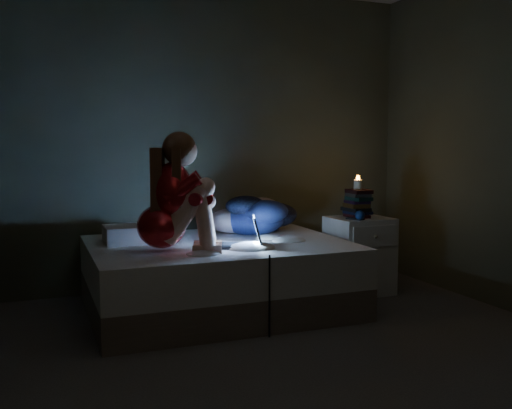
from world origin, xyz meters
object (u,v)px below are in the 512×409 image
phone (354,219)px  bed (218,276)px  woman (161,192)px  candle (358,187)px  laptop (238,231)px  nightstand (359,255)px

phone → bed: bearing=153.6°
woman → candle: 1.76m
laptop → nightstand: bearing=34.0°
nightstand → phone: size_ratio=4.56×
bed → nightstand: bearing=2.6°
woman → phone: 1.66m
laptop → candle: size_ratio=4.10×
bed → woman: woman is taller
woman → laptop: woman is taller
bed → candle: bearing=4.4°
laptop → bed: bearing=123.7°
nightstand → candle: 0.58m
nightstand → laptop: bearing=-167.2°
laptop → woman: bearing=-163.5°
woman → phone: (1.63, 0.20, -0.28)m
woman → laptop: size_ratio=2.50×
bed → woman: 0.85m
bed → laptop: laptop is taller
nightstand → phone: (-0.11, -0.09, 0.32)m
candle → phone: size_ratio=0.57×
bed → laptop: (0.07, -0.26, 0.37)m
woman → laptop: (0.54, -0.03, -0.29)m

